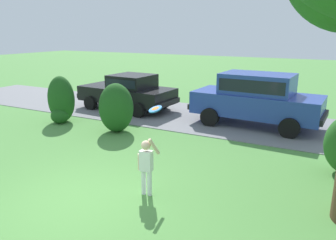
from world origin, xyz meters
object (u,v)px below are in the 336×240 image
at_px(parked_sedan, 128,91).
at_px(child_thrower, 146,163).
at_px(parked_suv, 256,97).
at_px(frisbee, 155,109).

distance_m(parked_sedan, child_thrower, 7.98).
height_order(parked_suv, child_thrower, parked_suv).
xyz_separation_m(child_thrower, frisbee, (0.11, 0.21, 1.13)).
relative_size(parked_sedan, child_thrower, 3.50).
bearing_deg(parked_suv, parked_sedan, -179.64).
bearing_deg(child_thrower, parked_sedan, 126.97).
relative_size(parked_sedan, parked_suv, 0.94).
distance_m(parked_sedan, frisbee, 7.95).
xyz_separation_m(parked_sedan, child_thrower, (4.80, -6.38, -0.13)).
bearing_deg(parked_suv, frisbee, -95.96).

